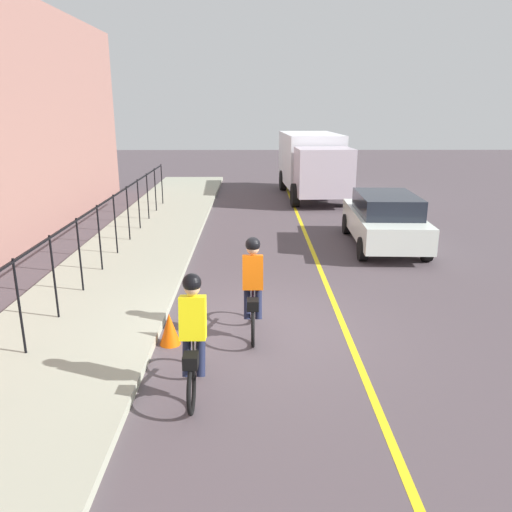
% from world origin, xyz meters
% --- Properties ---
extents(ground_plane, '(80.00, 80.00, 0.00)m').
position_xyz_m(ground_plane, '(0.00, 0.00, 0.00)').
color(ground_plane, '#4D4247').
extents(lane_line_centre, '(36.00, 0.12, 0.01)m').
position_xyz_m(lane_line_centre, '(0.00, -1.60, 0.00)').
color(lane_line_centre, yellow).
rests_on(lane_line_centre, ground).
extents(sidewalk, '(40.00, 3.20, 0.15)m').
position_xyz_m(sidewalk, '(0.00, 3.40, 0.07)').
color(sidewalk, '#999C88').
rests_on(sidewalk, ground).
extents(iron_fence, '(21.88, 0.04, 1.60)m').
position_xyz_m(iron_fence, '(1.00, 3.80, 1.30)').
color(iron_fence, black).
rests_on(iron_fence, sidewalk).
extents(cyclist_lead, '(1.71, 0.36, 1.83)m').
position_xyz_m(cyclist_lead, '(-0.22, 0.11, 0.91)').
color(cyclist_lead, black).
rests_on(cyclist_lead, ground).
extents(cyclist_follow, '(1.71, 0.36, 1.83)m').
position_xyz_m(cyclist_follow, '(-2.19, 0.94, 0.91)').
color(cyclist_follow, black).
rests_on(cyclist_follow, ground).
extents(patrol_sedan, '(4.46, 2.05, 1.58)m').
position_xyz_m(patrol_sedan, '(5.80, -3.73, 0.82)').
color(patrol_sedan, white).
rests_on(patrol_sedan, ground).
extents(box_truck_background, '(6.83, 2.83, 2.78)m').
position_xyz_m(box_truck_background, '(14.50, -2.60, 1.55)').
color(box_truck_background, silver).
rests_on(box_truck_background, ground).
extents(traffic_cone_near, '(0.36, 0.36, 0.58)m').
position_xyz_m(traffic_cone_near, '(-0.58, 1.56, 0.29)').
color(traffic_cone_near, '#E85506').
rests_on(traffic_cone_near, ground).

